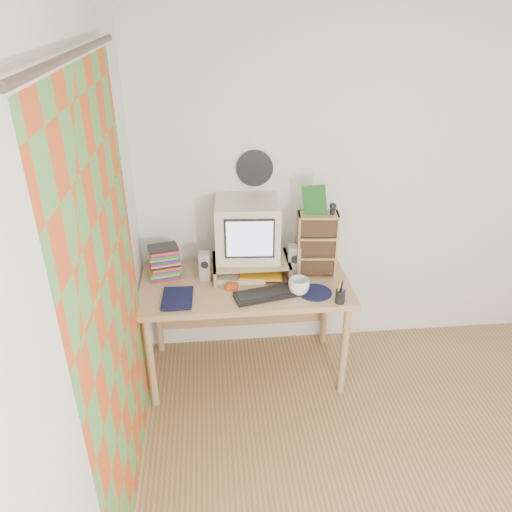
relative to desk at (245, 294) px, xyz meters
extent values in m
plane|color=white|center=(1.03, 0.31, 0.63)|extent=(3.50, 0.00, 3.50)
plane|color=white|center=(-0.72, -1.44, 0.63)|extent=(0.00, 3.50, 3.50)
plane|color=#C64A1B|center=(-0.68, -0.96, 0.53)|extent=(0.00, 2.20, 2.20)
cylinder|color=black|center=(0.10, 0.29, 0.81)|extent=(0.25, 0.02, 0.25)
cube|color=tan|center=(0.00, -0.06, 0.11)|extent=(1.40, 0.70, 0.04)
cube|color=tan|center=(0.00, 0.27, -0.24)|extent=(1.33, 0.02, 0.41)
cylinder|color=tan|center=(-0.64, -0.35, -0.26)|extent=(0.05, 0.05, 0.71)
cylinder|color=tan|center=(0.64, -0.35, -0.26)|extent=(0.05, 0.05, 0.71)
cylinder|color=tan|center=(-0.64, 0.23, -0.26)|extent=(0.05, 0.05, 0.71)
cylinder|color=tan|center=(0.64, 0.23, -0.26)|extent=(0.05, 0.05, 0.71)
cube|color=tan|center=(-0.20, 0.04, 0.19)|extent=(0.02, 0.30, 0.12)
cube|color=tan|center=(0.30, 0.04, 0.19)|extent=(0.02, 0.30, 0.12)
cube|color=tan|center=(0.05, 0.04, 0.24)|extent=(0.52, 0.30, 0.02)
cube|color=beige|center=(0.03, 0.09, 0.45)|extent=(0.44, 0.44, 0.39)
cube|color=#AEAFB3|center=(-0.27, 0.01, 0.23)|extent=(0.08, 0.08, 0.20)
cube|color=#AEAFB3|center=(0.34, 0.01, 0.25)|extent=(0.09, 0.09, 0.22)
cube|color=black|center=(0.14, -0.25, 0.15)|extent=(0.46, 0.24, 0.03)
cube|color=tan|center=(0.49, 0.01, 0.36)|extent=(0.28, 0.17, 0.45)
imported|color=white|center=(0.33, -0.24, 0.19)|extent=(0.16, 0.16, 0.11)
imported|color=#0E1134|center=(-0.54, -0.24, 0.16)|extent=(0.24, 0.18, 0.05)
cylinder|color=black|center=(0.44, -0.24, 0.14)|extent=(0.24, 0.24, 0.00)
cube|color=#D14C16|center=(-0.09, -0.14, 0.15)|extent=(0.08, 0.06, 0.04)
cube|color=#18541F|center=(0.46, 0.01, 0.68)|extent=(0.15, 0.07, 0.19)
camera|label=1|loc=(-0.21, -2.95, 1.85)|focal=35.00mm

